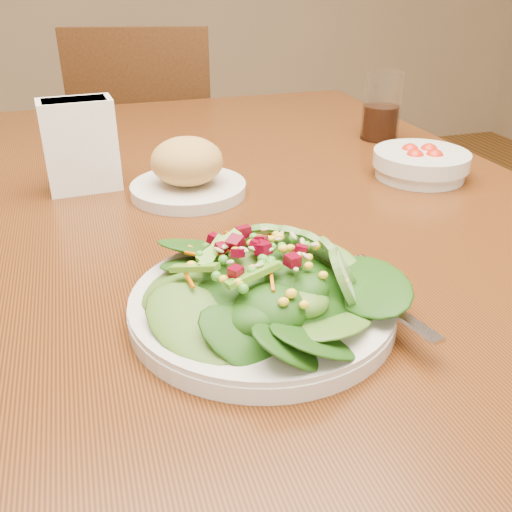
% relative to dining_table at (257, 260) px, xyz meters
% --- Properties ---
extents(dining_table, '(0.90, 1.40, 0.75)m').
position_rel_dining_table_xyz_m(dining_table, '(0.00, 0.00, 0.00)').
color(dining_table, '#5D2F11').
rests_on(dining_table, ground_plane).
extents(chair_far, '(0.51, 0.51, 0.91)m').
position_rel_dining_table_xyz_m(chair_far, '(-0.03, 1.02, -0.17)').
color(chair_far, '#452813').
rests_on(chair_far, ground_plane).
extents(salad_plate, '(0.27, 0.26, 0.08)m').
position_rel_dining_table_xyz_m(salad_plate, '(-0.08, -0.29, 0.13)').
color(salad_plate, silver).
rests_on(salad_plate, dining_table).
extents(bread_plate, '(0.17, 0.17, 0.09)m').
position_rel_dining_table_xyz_m(bread_plate, '(-0.09, 0.05, 0.14)').
color(bread_plate, silver).
rests_on(bread_plate, dining_table).
extents(tomato_bowl, '(0.15, 0.15, 0.05)m').
position_rel_dining_table_xyz_m(tomato_bowl, '(0.28, 0.02, 0.12)').
color(tomato_bowl, silver).
rests_on(tomato_bowl, dining_table).
extents(drinking_glass, '(0.07, 0.07, 0.13)m').
position_rel_dining_table_xyz_m(drinking_glass, '(0.33, 0.24, 0.16)').
color(drinking_glass, silver).
rests_on(drinking_glass, dining_table).
extents(napkin_holder, '(0.11, 0.06, 0.14)m').
position_rel_dining_table_xyz_m(napkin_holder, '(-0.24, 0.12, 0.17)').
color(napkin_holder, white).
rests_on(napkin_holder, dining_table).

